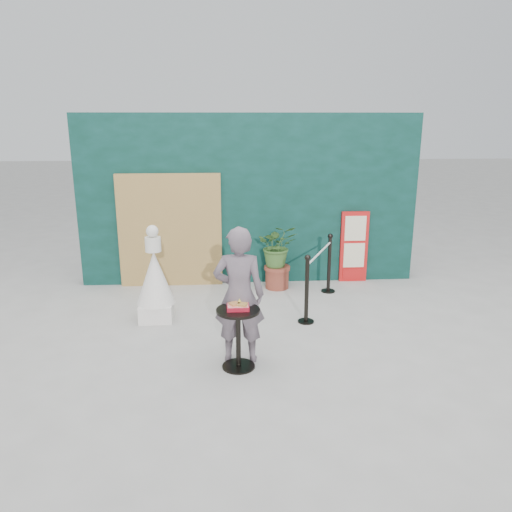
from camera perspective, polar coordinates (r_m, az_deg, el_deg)
ground at (r=6.41m, az=0.70°, el=-11.57°), size 60.00×60.00×0.00m
back_wall at (r=8.96m, az=-0.81°, el=6.44°), size 6.00×0.30×3.00m
bamboo_fence at (r=8.89m, az=-9.79°, el=2.86°), size 1.80×0.08×2.00m
woman at (r=6.04m, az=-1.95°, el=-4.50°), size 0.66×0.47×1.70m
menu_board at (r=9.24m, az=11.14°, el=1.04°), size 0.50×0.07×1.30m
statue at (r=7.48m, az=-11.45°, el=-2.93°), size 0.56×0.56×1.44m
cafe_table at (r=5.99m, az=-2.05°, el=-8.35°), size 0.52×0.52×0.75m
food_basket at (r=5.88m, az=-2.06°, el=-5.76°), size 0.26×0.19×0.11m
planter at (r=8.69m, az=2.45°, el=0.52°), size 0.68×0.59×1.15m
stanchion_barrier at (r=7.96m, az=7.20°, el=-2.31°), size 0.84×1.54×1.03m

